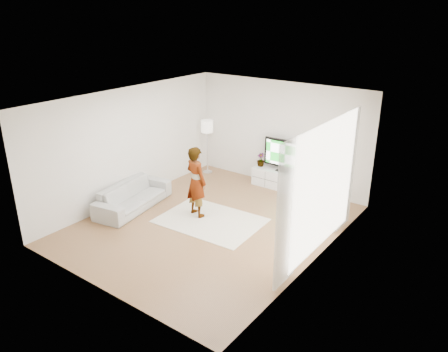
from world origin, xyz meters
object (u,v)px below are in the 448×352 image
Objects in this scene: floor_lamp at (207,129)px; player at (196,182)px; sofa at (133,196)px; rug at (210,221)px; television at (285,155)px; media_console at (284,180)px.

player is at bearing -56.63° from floor_lamp.
sofa is (-1.49, -0.60, -0.53)m from player.
television is at bearing 81.16° from rug.
floor_lamp is at bearing -174.84° from media_console.
player reaches higher than floor_lamp.
sofa reaches higher than media_console.
media_console is at bearing 5.16° from floor_lamp.
television is at bearing 5.81° from floor_lamp.
floor_lamp is (-2.41, -0.25, 0.37)m from television.
sofa is (-1.92, -0.55, 0.30)m from rug.
sofa is at bearing -164.06° from rug.
sofa is at bearing -88.66° from floor_lamp.
media_console is at bearing -94.99° from player.
media_console is 3.95m from sofa.
player reaches higher than television.
player is 1.07× the size of floor_lamp.
player is (-0.44, 0.05, 0.83)m from rug.
media_console is at bearing -45.85° from sofa.
floor_lamp is at bearing 129.56° from rug.
rug is at bearing -173.41° from player.
media_console is at bearing -90.00° from television.
television is 2.45m from floor_lamp.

